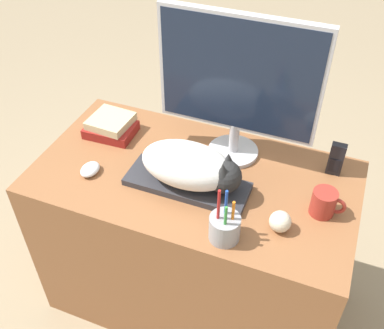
# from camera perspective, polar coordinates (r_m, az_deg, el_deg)

# --- Properties ---
(desk) EXTENTS (1.15, 0.61, 0.73)m
(desk) POSITION_cam_1_polar(r_m,az_deg,el_deg) (1.86, 0.19, -9.72)
(desk) COLOR brown
(desk) RESTS_ON ground_plane
(keyboard) EXTENTS (0.43, 0.15, 0.02)m
(keyboard) POSITION_cam_1_polar(r_m,az_deg,el_deg) (1.54, -0.73, -2.45)
(keyboard) COLOR #2D2D33
(keyboard) RESTS_ON desk
(cat) EXTENTS (0.35, 0.18, 0.15)m
(cat) POSITION_cam_1_polar(r_m,az_deg,el_deg) (1.48, -0.01, -0.23)
(cat) COLOR white
(cat) RESTS_ON keyboard
(monitor) EXTENTS (0.56, 0.19, 0.54)m
(monitor) POSITION_cam_1_polar(r_m,az_deg,el_deg) (1.51, 5.89, 10.51)
(monitor) COLOR #B7B7BC
(monitor) RESTS_ON desk
(computer_mouse) EXTENTS (0.06, 0.08, 0.03)m
(computer_mouse) POSITION_cam_1_polar(r_m,az_deg,el_deg) (1.63, -12.82, -0.59)
(computer_mouse) COLOR silver
(computer_mouse) RESTS_ON desk
(coffee_mug) EXTENTS (0.11, 0.08, 0.09)m
(coffee_mug) POSITION_cam_1_polar(r_m,az_deg,el_deg) (1.49, 16.46, -4.69)
(coffee_mug) COLOR #9E2D23
(coffee_mug) RESTS_ON desk
(pen_cup) EXTENTS (0.10, 0.10, 0.20)m
(pen_cup) POSITION_cam_1_polar(r_m,az_deg,el_deg) (1.37, 4.16, -7.94)
(pen_cup) COLOR #939399
(pen_cup) RESTS_ON desk
(baseball) EXTENTS (0.07, 0.07, 0.07)m
(baseball) POSITION_cam_1_polar(r_m,az_deg,el_deg) (1.42, 11.13, -7.12)
(baseball) COLOR beige
(baseball) RESTS_ON desk
(phone) EXTENTS (0.05, 0.03, 0.13)m
(phone) POSITION_cam_1_polar(r_m,az_deg,el_deg) (1.64, 17.83, 0.64)
(phone) COLOR black
(phone) RESTS_ON desk
(book_stack) EXTENTS (0.19, 0.16, 0.07)m
(book_stack) POSITION_cam_1_polar(r_m,az_deg,el_deg) (1.79, -10.27, 4.81)
(book_stack) COLOR maroon
(book_stack) RESTS_ON desk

